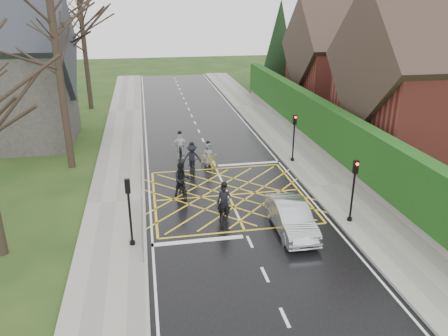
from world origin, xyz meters
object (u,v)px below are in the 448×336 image
object	(u,v)px
cyclist_back	(182,183)
cyclist_front	(180,149)
cyclist_rear	(224,209)
car	(291,217)
cyclist_mid	(192,161)
cyclist_lead	(208,157)

from	to	relation	value
cyclist_back	cyclist_front	distance (m)	5.91
cyclist_back	cyclist_front	xyz separation A→B (m)	(0.43, 5.89, -0.06)
cyclist_rear	car	size ratio (longest dim) A/B	0.53
cyclist_back	cyclist_mid	world-z (taller)	cyclist_back
cyclist_back	cyclist_mid	bearing A→B (deg)	67.10
cyclist_rear	cyclist_mid	xyz separation A→B (m)	(-0.77, 6.66, 0.05)
cyclist_mid	car	bearing A→B (deg)	-65.86
cyclist_mid	car	xyz separation A→B (m)	(3.63, -8.17, -0.01)
cyclist_lead	car	bearing A→B (deg)	-97.65
cyclist_lead	cyclist_rear	bearing A→B (deg)	-115.91
cyclist_rear	cyclist_front	xyz separation A→B (m)	(-1.28, 9.12, 0.05)
cyclist_mid	cyclist_front	distance (m)	2.51
cyclist_mid	cyclist_lead	world-z (taller)	cyclist_mid
cyclist_mid	cyclist_front	size ratio (longest dim) A/B	1.00
cyclist_front	cyclist_rear	bearing A→B (deg)	-73.60
cyclist_mid	car	distance (m)	8.94
cyclist_front	car	size ratio (longest dim) A/B	0.47
cyclist_rear	cyclist_back	bearing A→B (deg)	134.55
cyclist_rear	car	bearing A→B (deg)	-11.22
cyclist_back	cyclist_mid	distance (m)	3.56
cyclist_mid	cyclist_lead	distance (m)	1.40
cyclist_mid	cyclist_lead	bearing A→B (deg)	36.15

